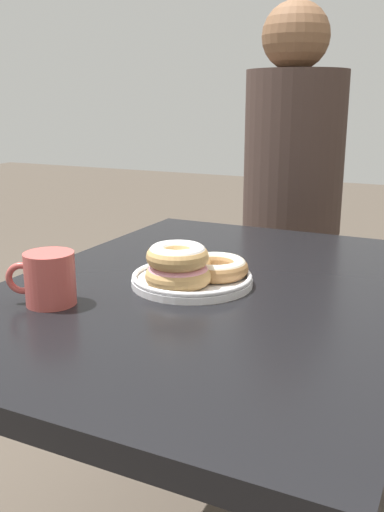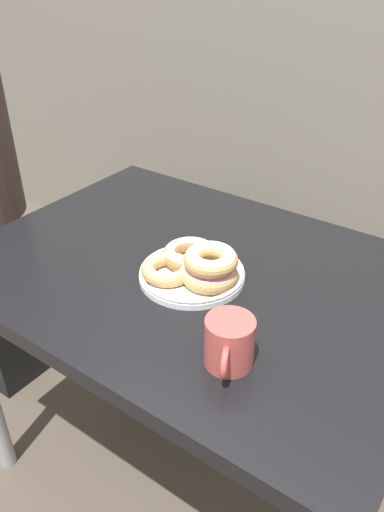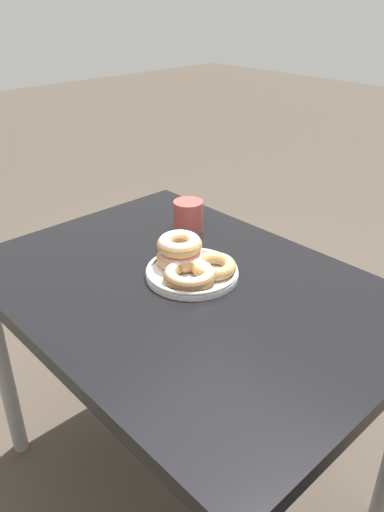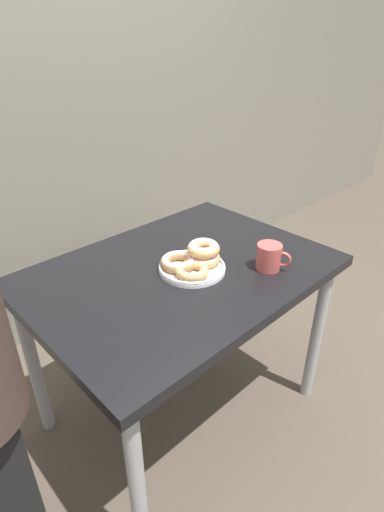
# 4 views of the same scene
# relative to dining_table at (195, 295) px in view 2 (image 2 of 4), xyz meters

# --- Properties ---
(ground_plane) EXTENTS (14.00, 14.00, 0.00)m
(ground_plane) POSITION_rel_dining_table_xyz_m (0.00, -0.16, -0.66)
(ground_plane) COLOR #4C4238
(dining_table) EXTENTS (1.10, 0.80, 0.75)m
(dining_table) POSITION_rel_dining_table_xyz_m (0.00, 0.00, 0.00)
(dining_table) COLOR black
(dining_table) RESTS_ON ground_plane
(donut_plate) EXTENTS (0.26, 0.25, 0.09)m
(donut_plate) POSITION_rel_dining_table_xyz_m (0.03, -0.04, 0.12)
(donut_plate) COLOR white
(donut_plate) RESTS_ON dining_table
(coffee_mug) EXTENTS (0.09, 0.12, 0.10)m
(coffee_mug) POSITION_rel_dining_table_xyz_m (0.23, -0.22, 0.13)
(coffee_mug) COLOR #B74C47
(coffee_mug) RESTS_ON dining_table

